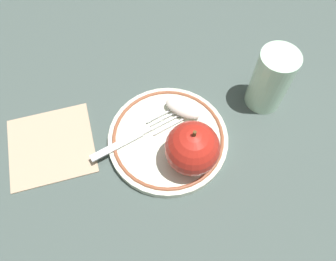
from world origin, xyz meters
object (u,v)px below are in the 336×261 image
object	(u,v)px
apple_red_whole	(192,148)
apple_slice_front	(183,109)
fork	(134,136)
drinking_glass	(271,80)
plate	(168,139)
napkin_folded	(51,145)

from	to	relation	value
apple_red_whole	apple_slice_front	bearing A→B (deg)	-4.20
fork	drinking_glass	size ratio (longest dim) A/B	1.39
plate	apple_slice_front	distance (m)	0.06
apple_red_whole	fork	bearing A→B (deg)	54.90
fork	apple_red_whole	bearing A→B (deg)	-55.34
plate	napkin_folded	world-z (taller)	plate
apple_slice_front	napkin_folded	world-z (taller)	apple_slice_front
plate	fork	bearing A→B (deg)	79.76
plate	napkin_folded	bearing A→B (deg)	81.63
plate	apple_red_whole	bearing A→B (deg)	-150.09
plate	napkin_folded	distance (m)	0.20
apple_red_whole	fork	distance (m)	0.11
plate	apple_slice_front	bearing A→B (deg)	-39.23
apple_red_whole	napkin_folded	distance (m)	0.24
plate	fork	size ratio (longest dim) A/B	1.23
drinking_glass	apple_red_whole	bearing A→B (deg)	121.95
napkin_folded	fork	bearing A→B (deg)	-97.64
plate	fork	xyz separation A→B (m)	(0.01, 0.05, 0.01)
fork	napkin_folded	bearing A→B (deg)	152.13
apple_slice_front	plate	bearing A→B (deg)	-90.56
fork	napkin_folded	world-z (taller)	fork
apple_slice_front	drinking_glass	distance (m)	0.15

